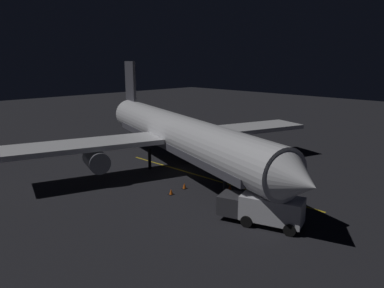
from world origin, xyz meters
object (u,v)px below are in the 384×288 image
object	(u,v)px
catering_truck	(235,145)
traffic_cone_near_right	(184,186)
ground_crew_worker	(265,186)
baggage_truck	(263,209)
traffic_cone_near_left	(171,192)
traffic_cone_under_wing	(230,187)
airliner	(177,134)

from	to	relation	value
catering_truck	traffic_cone_near_right	size ratio (longest dim) A/B	10.70
catering_truck	ground_crew_worker	world-z (taller)	catering_truck
catering_truck	baggage_truck	bearing A→B (deg)	44.75
traffic_cone_near_right	traffic_cone_near_left	bearing A→B (deg)	8.93
ground_crew_worker	traffic_cone_near_right	xyz separation A→B (m)	(3.90, -6.53, -0.64)
ground_crew_worker	traffic_cone_under_wing	bearing A→B (deg)	-72.04
traffic_cone_near_left	traffic_cone_near_right	distance (m)	2.01
airliner	ground_crew_worker	world-z (taller)	airliner
airliner	baggage_truck	xyz separation A→B (m)	(4.72, 14.84, -2.96)
airliner	catering_truck	xyz separation A→B (m)	(-10.50, -0.24, -3.03)
airliner	ground_crew_worker	distance (m)	11.91
baggage_truck	ground_crew_worker	size ratio (longest dim) A/B	3.82
airliner	traffic_cone_near_right	bearing A→B (deg)	54.75
traffic_cone_under_wing	traffic_cone_near_left	bearing A→B (deg)	-31.62
catering_truck	traffic_cone_under_wing	world-z (taller)	catering_truck
traffic_cone_under_wing	baggage_truck	bearing A→B (deg)	58.29
baggage_truck	catering_truck	world-z (taller)	baggage_truck
baggage_truck	catering_truck	distance (m)	21.42
traffic_cone_near_right	traffic_cone_under_wing	size ratio (longest dim) A/B	1.00
catering_truck	ground_crew_worker	xyz separation A→B (m)	(10.06, 11.68, -0.26)
catering_truck	traffic_cone_near_right	xyz separation A→B (m)	(13.96, 5.15, -0.89)
traffic_cone_near_right	airliner	bearing A→B (deg)	-125.25
catering_truck	traffic_cone_near_right	world-z (taller)	catering_truck
ground_crew_worker	traffic_cone_near_left	xyz separation A→B (m)	(5.89, -6.22, -0.64)
baggage_truck	airliner	bearing A→B (deg)	-107.63
baggage_truck	traffic_cone_under_wing	world-z (taller)	baggage_truck
airliner	catering_truck	bearing A→B (deg)	-178.69
catering_truck	airliner	bearing A→B (deg)	1.31
ground_crew_worker	traffic_cone_near_left	distance (m)	8.59
airliner	traffic_cone_under_wing	world-z (taller)	airliner
baggage_truck	traffic_cone_near_left	world-z (taller)	baggage_truck
baggage_truck	catering_truck	bearing A→B (deg)	-135.25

